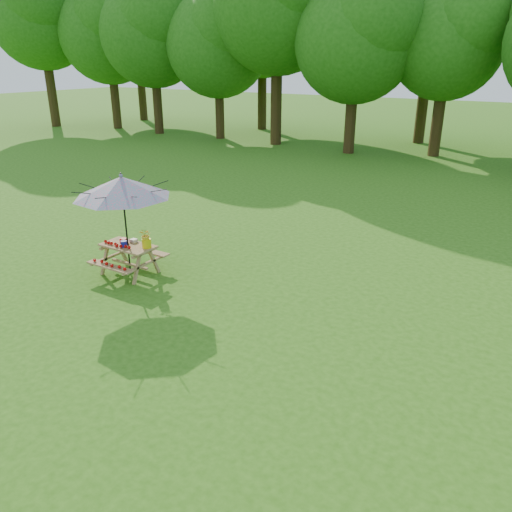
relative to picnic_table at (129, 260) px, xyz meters
The scene contains 5 objects.
picnic_table is the anchor object (origin of this frame).
patio_umbrella 1.62m from the picnic_table, 84.81° to the left, with size 2.54×2.54×2.25m.
produce_bins 0.40m from the picnic_table, 159.66° to the left, with size 0.32×0.45×0.13m.
tomatoes_row 0.44m from the picnic_table, 130.28° to the right, with size 0.77×0.13×0.07m, color red, non-canonical shape.
flower_bucket 0.74m from the picnic_table, 12.63° to the left, with size 0.27×0.23×0.43m.
Camera 1 is at (7.33, -2.34, 4.42)m, focal length 35.00 mm.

